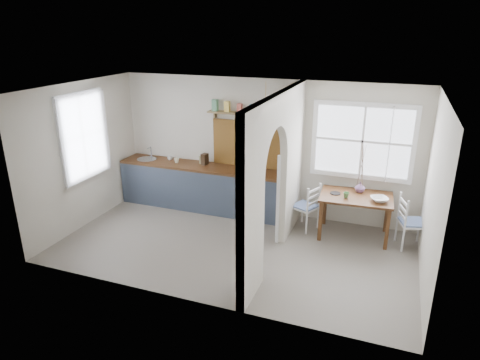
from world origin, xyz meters
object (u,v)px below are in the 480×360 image
(dining_table, at_px, (354,216))
(vase, at_px, (360,187))
(kettle, at_px, (282,170))
(chair_left, at_px, (305,206))
(chair_right, at_px, (413,222))

(dining_table, distance_m, vase, 0.51)
(kettle, bearing_deg, chair_left, -32.19)
(vase, bearing_deg, dining_table, -99.00)
(vase, bearing_deg, chair_left, -167.44)
(chair_left, xyz_separation_m, vase, (0.91, 0.20, 0.41))
(kettle, bearing_deg, dining_table, -24.50)
(dining_table, bearing_deg, chair_right, -7.68)
(dining_table, relative_size, chair_left, 1.38)
(chair_left, bearing_deg, chair_right, 111.57)
(dining_table, relative_size, kettle, 4.90)
(vase, bearing_deg, chair_right, -17.27)
(dining_table, xyz_separation_m, kettle, (-1.35, 0.11, 0.65))
(kettle, xyz_separation_m, vase, (1.38, 0.10, -0.18))
(chair_left, height_order, chair_right, chair_right)
(chair_left, xyz_separation_m, chair_right, (1.82, -0.08, 0.02))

